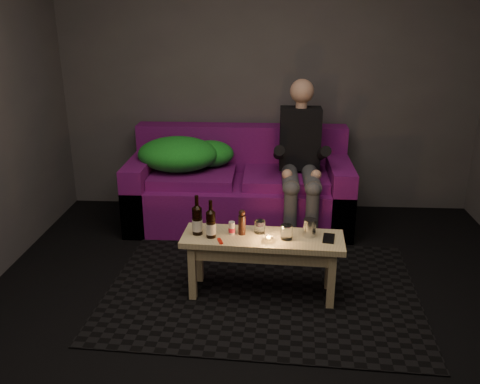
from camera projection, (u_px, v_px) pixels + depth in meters
The scene contains 17 objects.
floor at pixel (264, 337), 3.13m from camera, with size 4.50×4.50×0.00m, color black.
room at pixel (269, 56), 3.01m from camera, with size 4.50×4.50×4.50m.
rug at pixel (262, 289), 3.65m from camera, with size 2.20×1.60×0.01m, color black.
sofa at pixel (240, 190), 4.75m from camera, with size 2.00×0.90×0.86m.
green_blanket at pixel (183, 154), 4.65m from camera, with size 0.88×0.60×0.30m.
person at pixel (300, 156), 4.43m from camera, with size 0.36×0.83×1.34m.
coffee_table at pixel (263, 247), 3.48m from camera, with size 1.12×0.41×0.45m.
beer_bottle_a at pixel (197, 220), 3.45m from camera, with size 0.07×0.07×0.28m.
beer_bottle_b at pixel (211, 224), 3.41m from camera, with size 0.07×0.07×0.27m.
salt_shaker at pixel (232, 228), 3.47m from camera, with size 0.04×0.04×0.09m, color silver.
pepper_mill at pixel (242, 225), 3.46m from camera, with size 0.05×0.05×0.14m, color black.
tumbler_back at pixel (260, 227), 3.49m from camera, with size 0.07×0.07×0.09m, color white.
tealight at pixel (269, 239), 3.37m from camera, with size 0.05×0.05×0.04m.
tumbler_front at pixel (287, 232), 3.40m from camera, with size 0.08×0.08×0.10m, color white.
steel_cup at pixel (310, 228), 3.44m from camera, with size 0.09×0.09×0.12m, color #A8ABAF.
smartphone at pixel (329, 238), 3.41m from camera, with size 0.08×0.15×0.01m, color black.
red_lighter at pixel (220, 241), 3.37m from camera, with size 0.02×0.08×0.01m, color red.
Camera 1 is at (0.01, -2.64, 1.91)m, focal length 38.00 mm.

